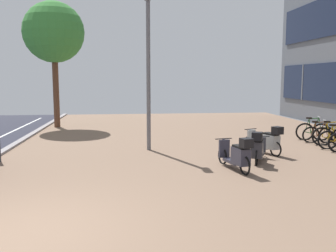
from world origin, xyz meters
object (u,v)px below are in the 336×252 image
lamp_post (148,65)px  bicycle_rack_07 (313,131)px  scooter_near (258,148)px  scooter_mid (237,155)px  bicycle_rack_06 (319,135)px  bicycle_rack_05 (332,136)px  scooter_far (267,141)px  street_tree (54,33)px

lamp_post → bicycle_rack_07: bearing=10.8°
scooter_near → lamp_post: bearing=143.0°
scooter_mid → lamp_post: lamp_post is taller
bicycle_rack_06 → lamp_post: bearing=-174.6°
bicycle_rack_05 → scooter_far: 3.15m
bicycle_rack_07 → lamp_post: 7.35m
scooter_near → scooter_far: bearing=57.9°
scooter_mid → scooter_far: scooter_mid is taller
bicycle_rack_05 → scooter_near: bearing=-147.9°
bicycle_rack_05 → scooter_mid: bicycle_rack_05 is taller
bicycle_rack_07 → bicycle_rack_06: bearing=-98.3°
bicycle_rack_06 → lamp_post: (-6.66, -0.63, 2.63)m
lamp_post → street_tree: bearing=123.1°
bicycle_rack_06 → street_tree: (-10.95, 5.96, 4.42)m
scooter_far → lamp_post: 4.74m
scooter_mid → street_tree: size_ratio=0.28×
bicycle_rack_07 → street_tree: (-11.05, 5.31, 4.39)m
bicycle_rack_07 → scooter_far: bearing=-140.1°
scooter_near → scooter_far: 1.41m
bicycle_rack_06 → scooter_near: scooter_near is taller
bicycle_rack_05 → bicycle_rack_06: (-0.13, 0.65, -0.03)m
scooter_mid → street_tree: bearing=123.5°
scooter_mid → scooter_near: bearing=44.1°
scooter_far → street_tree: street_tree is taller
bicycle_rack_07 → scooter_mid: (-4.57, -4.51, 0.09)m
street_tree → scooter_far: bearing=-43.5°
scooter_far → bicycle_rack_07: bearing=39.9°
bicycle_rack_06 → street_tree: street_tree is taller
bicycle_rack_07 → lamp_post: bearing=-169.2°
bicycle_rack_06 → scooter_far: bearing=-147.7°
bicycle_rack_05 → scooter_far: bicycle_rack_05 is taller
bicycle_rack_07 → lamp_post: (-6.75, -1.29, 2.61)m
bicycle_rack_07 → street_tree: size_ratio=0.21×
bicycle_rack_06 → scooter_far: size_ratio=0.76×
scooter_mid → scooter_far: 2.66m
bicycle_rack_06 → bicycle_rack_07: size_ratio=0.95×
bicycle_rack_06 → scooter_near: 4.63m
bicycle_rack_07 → bicycle_rack_05: bearing=-88.5°
bicycle_rack_05 → bicycle_rack_07: (-0.03, 1.31, -0.00)m
bicycle_rack_05 → scooter_far: size_ratio=0.79×
scooter_far → lamp_post: (-3.85, 1.14, 2.52)m
scooter_mid → bicycle_rack_05: bearing=34.8°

